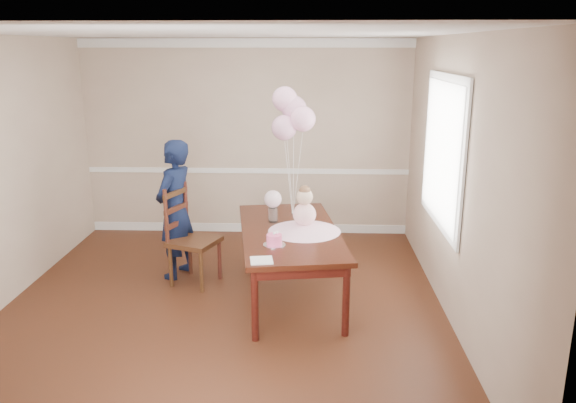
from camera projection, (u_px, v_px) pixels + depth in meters
The scene contains 47 objects.
floor at pixel (223, 309), 5.72m from camera, with size 4.50×5.00×0.00m, color #33170C.
ceiling at pixel (213, 33), 5.00m from camera, with size 4.50×5.00×0.02m, color white.
wall_back at pixel (247, 139), 7.76m from camera, with size 4.50×0.02×2.70m, color tan.
wall_front at pixel (143, 290), 2.95m from camera, with size 4.50×0.02×2.70m, color tan.
wall_right at pixel (456, 182), 5.27m from camera, with size 0.02×5.00×2.70m, color tan.
chair_rail_trim at pixel (247, 171), 7.88m from camera, with size 4.50×0.02×0.07m, color white.
crown_molding at pixel (245, 43), 7.41m from camera, with size 4.50×0.02×0.12m, color white.
baseboard_trim at pixel (248, 228), 8.10m from camera, with size 4.50×0.02×0.12m, color white.
window_frame at pixel (443, 152), 5.70m from camera, with size 0.02×1.66×1.56m, color silver.
window_blinds at pixel (441, 152), 5.70m from camera, with size 0.01×1.50×1.40m, color white.
dining_table_top at pixel (290, 232), 5.84m from camera, with size 0.99×1.98×0.05m, color black.
table_apron at pixel (290, 239), 5.86m from camera, with size 0.89×1.88×0.10m, color black.
table_leg_fl at pixel (255, 305), 5.02m from camera, with size 0.07×0.07×0.69m, color black.
table_leg_fr at pixel (346, 301), 5.11m from camera, with size 0.07×0.07×0.69m, color black.
table_leg_bl at pixel (247, 239), 6.77m from camera, with size 0.07×0.07×0.69m, color black.
table_leg_br at pixel (315, 236), 6.86m from camera, with size 0.07×0.07×0.69m, color black.
baby_skirt at pixel (304, 226), 5.79m from camera, with size 0.75×0.75×0.10m, color #FFBBD7.
baby_torso at pixel (305, 214), 5.76m from camera, with size 0.24×0.24×0.24m, color #FFA1CE.
baby_head at pixel (305, 197), 5.71m from camera, with size 0.17×0.17×0.17m, color beige.
baby_hair at pixel (305, 191), 5.69m from camera, with size 0.12×0.12×0.12m, color brown.
cake_platter at pixel (274, 245), 5.39m from camera, with size 0.22×0.22×0.01m, color silver.
birthday_cake at pixel (274, 239), 5.37m from camera, with size 0.15×0.15×0.10m, color #FD5090.
cake_flower_a at pixel (274, 233), 5.35m from camera, with size 0.03×0.03×0.03m, color silver.
cake_flower_b at pixel (277, 232), 5.38m from camera, with size 0.03×0.03×0.03m, color white.
rose_vase_near at pixel (273, 215), 6.08m from camera, with size 0.10×0.10×0.16m, color silver.
roses_near at pixel (273, 199), 6.04m from camera, with size 0.19×0.19×0.19m, color beige.
napkin at pixel (261, 260), 4.99m from camera, with size 0.20×0.20×0.01m, color white.
balloon_weight at pixel (293, 214), 6.36m from camera, with size 0.04×0.04×0.02m, color silver.
balloon_a at pixel (284, 128), 6.09m from camera, with size 0.28×0.28×0.28m, color #E6A3C6.
balloon_b at pixel (303, 119), 6.04m from camera, with size 0.28×0.28×0.28m, color #FFB4D9.
balloon_c at pixel (294, 108), 6.15m from camera, with size 0.28×0.28×0.28m, color #DE9DBF.
balloon_d at pixel (285, 99), 6.13m from camera, with size 0.28×0.28×0.28m, color #FFB4DA.
balloon_ribbon_a at pixel (289, 178), 6.25m from camera, with size 0.00×0.00×0.83m, color white.
balloon_ribbon_b at pixel (298, 174), 6.22m from camera, with size 0.00×0.00×0.93m, color white.
balloon_ribbon_c at pixel (293, 168), 6.28m from camera, with size 0.00×0.00×1.03m, color white.
balloon_ribbon_d at pixel (289, 164), 6.27m from camera, with size 0.00×0.00×1.13m, color white.
dining_chair_seat at pixel (194, 242), 6.24m from camera, with size 0.48×0.48×0.05m, color #361C0E.
chair_leg_fl at pixel (171, 267), 6.20m from camera, with size 0.04×0.04×0.47m, color #391F0F.
chair_leg_fr at pixel (201, 272), 6.06m from camera, with size 0.04×0.04×0.47m, color #391F0F.
chair_leg_bl at pixel (190, 255), 6.55m from camera, with size 0.04×0.04×0.47m, color #33160E.
chair_leg_br at pixel (219, 260), 6.41m from camera, with size 0.04×0.04×0.47m, color black.
chair_back_post_l at pixel (166, 217), 6.06m from camera, with size 0.04×0.04×0.61m, color #3C1910.
chair_back_post_r at pixel (186, 208), 6.41m from camera, with size 0.04×0.04×0.61m, color #3A150F.
chair_slat_low at pixel (177, 223), 6.27m from camera, with size 0.03×0.44×0.05m, color #3B1810.
chair_slat_mid at pixel (176, 208), 6.22m from camera, with size 0.03×0.44×0.05m, color #38180F.
chair_slat_top at pixel (175, 193), 6.18m from camera, with size 0.03×0.44×0.05m, color #331D0E.
woman at pixel (175, 209), 6.37m from camera, with size 0.58×0.39×1.60m, color black.
Camera 1 is at (0.87, -5.19, 2.58)m, focal length 35.00 mm.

